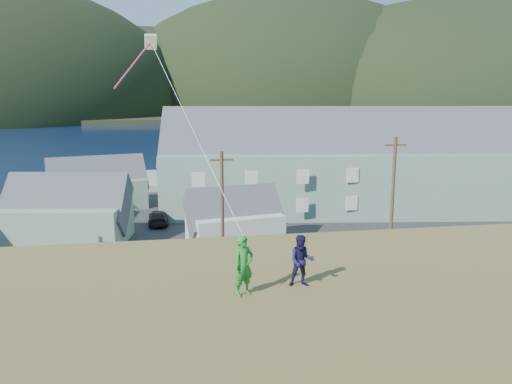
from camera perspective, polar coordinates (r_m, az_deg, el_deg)
ground at (r=34.44m, az=-3.29°, el=-10.67°), size 900.00×900.00×0.00m
grass_strip at (r=32.58m, az=-2.91°, el=-11.90°), size 110.00×8.00×0.10m
waterfront_lot at (r=50.53m, az=-5.32°, el=-3.41°), size 72.00×36.00×0.12m
wharf at (r=72.89m, az=-11.31°, el=1.32°), size 26.00×14.00×0.90m
far_shore at (r=361.97m, az=-8.86°, el=9.38°), size 900.00×320.00×2.00m
far_hills at (r=313.74m, az=-2.17°, el=9.39°), size 760.00×265.00×143.00m
lodge at (r=55.04m, az=9.99°, el=3.22°), size 40.14×16.14×13.72m
shed_palegreen_near at (r=45.42m, az=-20.74°, el=-2.26°), size 11.03×7.90×7.41m
shed_white at (r=41.81m, az=-2.52°, el=-3.22°), size 8.56×6.45×6.19m
shed_palegreen_far at (r=58.67m, az=-17.65°, el=0.84°), size 11.69×8.34×7.11m
utility_poles at (r=34.26m, az=-6.85°, el=-2.43°), size 30.74×0.24×9.69m
parked_cars at (r=54.95m, az=-13.61°, el=-1.64°), size 16.46×12.59×1.52m
kite_flyer_green at (r=14.31m, az=-1.42°, el=-8.44°), size 0.76×0.67×1.75m
kite_flyer_navy at (r=15.04m, az=5.24°, el=-7.84°), size 0.85×0.70×1.57m
kite_rig at (r=20.47m, az=-12.10°, el=15.86°), size 1.95×3.92×9.79m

